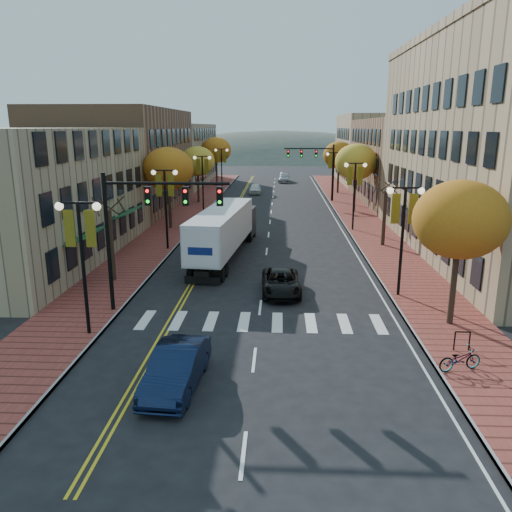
# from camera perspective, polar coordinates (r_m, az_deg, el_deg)

# --- Properties ---
(ground) EXTENTS (200.00, 200.00, 0.00)m
(ground) POSITION_cam_1_polar(r_m,az_deg,el_deg) (22.28, 0.07, -9.49)
(ground) COLOR black
(ground) RESTS_ON ground
(sidewalk_left) EXTENTS (4.00, 85.00, 0.15)m
(sidewalk_left) POSITION_cam_1_polar(r_m,az_deg,el_deg) (54.50, -7.82, 4.91)
(sidewalk_left) COLOR brown
(sidewalk_left) RESTS_ON ground
(sidewalk_right) EXTENTS (4.00, 85.00, 0.15)m
(sidewalk_right) POSITION_cam_1_polar(r_m,az_deg,el_deg) (54.18, 11.31, 4.71)
(sidewalk_right) COLOR brown
(sidewalk_right) RESTS_ON ground
(building_left_near) EXTENTS (12.00, 22.00, 9.00)m
(building_left_near) POSITION_cam_1_polar(r_m,az_deg,el_deg) (38.13, -25.51, 6.25)
(building_left_near) COLOR #9E8966
(building_left_near) RESTS_ON ground
(building_left_mid) EXTENTS (12.00, 24.00, 11.00)m
(building_left_mid) POSITION_cam_1_polar(r_m,az_deg,el_deg) (59.22, -15.15, 10.60)
(building_left_mid) COLOR brown
(building_left_mid) RESTS_ON ground
(building_left_far) EXTENTS (12.00, 26.00, 9.50)m
(building_left_far) POSITION_cam_1_polar(r_m,az_deg,el_deg) (83.39, -9.86, 11.37)
(building_left_far) COLOR #9E8966
(building_left_far) RESTS_ON ground
(building_right_mid) EXTENTS (15.00, 24.00, 10.00)m
(building_right_mid) POSITION_cam_1_polar(r_m,az_deg,el_deg) (64.87, 18.76, 10.20)
(building_right_mid) COLOR brown
(building_right_mid) RESTS_ON ground
(building_right_far) EXTENTS (15.00, 20.00, 11.00)m
(building_right_far) POSITION_cam_1_polar(r_m,az_deg,el_deg) (86.20, 14.83, 11.71)
(building_right_far) COLOR #9E8966
(building_right_far) RESTS_ON ground
(tree_left_a) EXTENTS (0.28, 0.28, 4.20)m
(tree_left_a) POSITION_cam_1_polar(r_m,az_deg,el_deg) (30.79, -16.18, 1.16)
(tree_left_a) COLOR #382619
(tree_left_a) RESTS_ON sidewalk_left
(tree_left_b) EXTENTS (4.48, 4.48, 7.21)m
(tree_left_b) POSITION_cam_1_polar(r_m,az_deg,el_deg) (45.57, -10.00, 9.77)
(tree_left_b) COLOR #382619
(tree_left_b) RESTS_ON sidewalk_left
(tree_left_c) EXTENTS (4.16, 4.16, 6.69)m
(tree_left_c) POSITION_cam_1_polar(r_m,az_deg,el_deg) (61.27, -6.70, 10.69)
(tree_left_c) COLOR #382619
(tree_left_c) RESTS_ON sidewalk_left
(tree_left_d) EXTENTS (4.61, 4.61, 7.42)m
(tree_left_d) POSITION_cam_1_polar(r_m,az_deg,el_deg) (79.03, -4.57, 11.99)
(tree_left_d) COLOR #382619
(tree_left_d) RESTS_ON sidewalk_left
(tree_right_a) EXTENTS (4.16, 4.16, 6.69)m
(tree_right_a) POSITION_cam_1_polar(r_m,az_deg,el_deg) (24.06, 22.30, 3.84)
(tree_right_a) COLOR #382619
(tree_right_a) RESTS_ON sidewalk_right
(tree_right_b) EXTENTS (0.28, 0.28, 4.20)m
(tree_right_b) POSITION_cam_1_polar(r_m,az_deg,el_deg) (39.75, 14.44, 4.20)
(tree_right_b) COLOR #382619
(tree_right_b) RESTS_ON sidewalk_right
(tree_right_c) EXTENTS (4.48, 4.48, 7.21)m
(tree_right_c) POSITION_cam_1_polar(r_m,az_deg,el_deg) (55.03, 11.36, 10.49)
(tree_right_c) COLOR #382619
(tree_right_c) RESTS_ON sidewalk_right
(tree_right_d) EXTENTS (4.35, 4.35, 7.00)m
(tree_right_d) POSITION_cam_1_polar(r_m,az_deg,el_deg) (70.88, 9.47, 11.30)
(tree_right_d) COLOR #382619
(tree_right_d) RESTS_ON sidewalk_right
(lamp_left_a) EXTENTS (1.96, 0.36, 6.05)m
(lamp_left_a) POSITION_cam_1_polar(r_m,az_deg,el_deg) (22.53, -19.36, 1.46)
(lamp_left_a) COLOR black
(lamp_left_a) RESTS_ON ground
(lamp_left_b) EXTENTS (1.96, 0.36, 6.05)m
(lamp_left_b) POSITION_cam_1_polar(r_m,az_deg,el_deg) (37.60, -10.33, 7.01)
(lamp_left_b) COLOR black
(lamp_left_b) RESTS_ON ground
(lamp_left_c) EXTENTS (1.96, 0.36, 6.05)m
(lamp_left_c) POSITION_cam_1_polar(r_m,az_deg,el_deg) (55.18, -6.14, 9.50)
(lamp_left_c) COLOR black
(lamp_left_c) RESTS_ON ground
(lamp_left_d) EXTENTS (1.96, 0.36, 6.05)m
(lamp_left_d) POSITION_cam_1_polar(r_m,az_deg,el_deg) (72.97, -3.96, 10.76)
(lamp_left_d) COLOR black
(lamp_left_d) RESTS_ON ground
(lamp_right_a) EXTENTS (1.96, 0.36, 6.05)m
(lamp_right_a) POSITION_cam_1_polar(r_m,az_deg,el_deg) (27.54, 16.51, 3.95)
(lamp_right_a) COLOR black
(lamp_right_a) RESTS_ON ground
(lamp_right_b) EXTENTS (1.96, 0.36, 6.05)m
(lamp_right_b) POSITION_cam_1_polar(r_m,az_deg,el_deg) (45.06, 11.22, 8.19)
(lamp_right_b) COLOR black
(lamp_right_b) RESTS_ON ground
(lamp_right_c) EXTENTS (1.96, 0.36, 6.05)m
(lamp_right_c) POSITION_cam_1_polar(r_m,az_deg,el_deg) (62.85, 8.88, 10.02)
(lamp_right_c) COLOR black
(lamp_right_c) RESTS_ON ground
(traffic_mast_near) EXTENTS (6.10, 0.35, 7.00)m
(traffic_mast_near) POSITION_cam_1_polar(r_m,az_deg,el_deg) (24.54, -12.51, 4.46)
(traffic_mast_near) COLOR black
(traffic_mast_near) RESTS_ON ground
(traffic_mast_far) EXTENTS (6.10, 0.34, 7.00)m
(traffic_mast_far) POSITION_cam_1_polar(r_m,az_deg,el_deg) (62.62, 7.03, 10.65)
(traffic_mast_far) COLOR black
(traffic_mast_far) RESTS_ON ground
(semi_truck) EXTENTS (3.69, 14.63, 3.62)m
(semi_truck) POSITION_cam_1_polar(r_m,az_deg,el_deg) (35.46, -3.52, 3.20)
(semi_truck) COLOR black
(semi_truck) RESTS_ON ground
(navy_sedan) EXTENTS (1.92, 4.66, 1.50)m
(navy_sedan) POSITION_cam_1_polar(r_m,az_deg,el_deg) (18.42, -9.10, -12.52)
(navy_sedan) COLOR black
(navy_sedan) RESTS_ON ground
(black_suv) EXTENTS (2.29, 4.67, 1.27)m
(black_suv) POSITION_cam_1_polar(r_m,az_deg,el_deg) (27.98, 2.88, -3.02)
(black_suv) COLOR black
(black_suv) RESTS_ON ground
(car_far_white) EXTENTS (1.67, 4.07, 1.38)m
(car_far_white) POSITION_cam_1_polar(r_m,az_deg,el_deg) (70.14, -0.11, 7.69)
(car_far_white) COLOR silver
(car_far_white) RESTS_ON ground
(car_far_silver) EXTENTS (2.12, 4.98, 1.43)m
(car_far_silver) POSITION_cam_1_polar(r_m,az_deg,el_deg) (85.32, 3.24, 8.91)
(car_far_silver) COLOR #9D9EA4
(car_far_silver) RESTS_ON ground
(car_far_oncoming) EXTENTS (1.83, 4.29, 1.38)m
(car_far_oncoming) POSITION_cam_1_polar(r_m,az_deg,el_deg) (86.70, 3.22, 8.98)
(car_far_oncoming) COLOR #98989F
(car_far_oncoming) RESTS_ON ground
(bicycle) EXTENTS (1.84, 1.08, 0.91)m
(bicycle) POSITION_cam_1_polar(r_m,az_deg,el_deg) (20.63, 22.27, -10.84)
(bicycle) COLOR gray
(bicycle) RESTS_ON sidewalk_right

